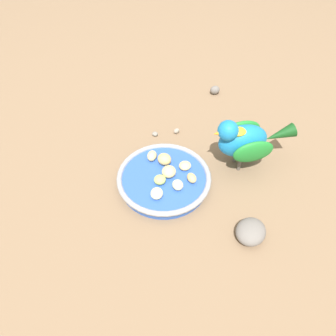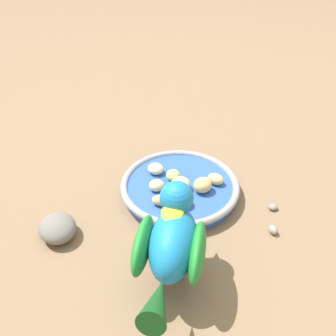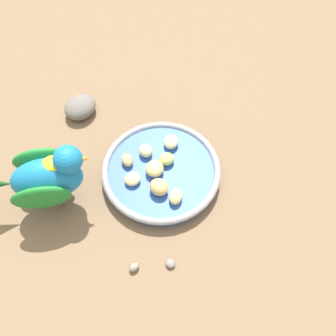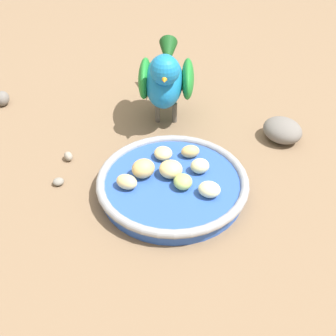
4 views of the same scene
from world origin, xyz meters
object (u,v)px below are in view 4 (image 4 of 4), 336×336
Objects in this scene: apple_piece_6 at (200,165)px; pebble_2 at (58,182)px; apple_piece_1 at (183,182)px; pebble_1 at (2,98)px; pebble_0 at (68,156)px; apple_piece_3 at (209,189)px; apple_piece_0 at (171,169)px; parrot at (166,77)px; apple_piece_4 at (143,168)px; rock_large at (282,130)px; apple_piece_7 at (163,153)px; apple_piece_2 at (190,151)px; apple_piece_5 at (127,182)px; feeding_bowl at (173,185)px.

apple_piece_6 is 0.22m from pebble_2.
apple_piece_1 is 0.93× the size of pebble_1.
pebble_0 is 0.23m from pebble_1.
apple_piece_1 is at bearing 144.13° from apple_piece_3.
pebble_0 is (-0.20, 0.10, -0.03)m from apple_piece_6.
apple_piece_0 is at bearing -14.08° from pebble_2.
apple_piece_0 is at bearing 4.10° from parrot.
pebble_0 is at bearing 72.86° from pebble_2.
rock_large is (0.26, 0.08, -0.02)m from apple_piece_4.
apple_piece_3 is 0.24m from pebble_2.
rock_large is at bearing 6.18° from pebble_2.
parrot is at bearing 84.54° from apple_piece_1.
parrot is at bearing 76.28° from apple_piece_7.
apple_piece_2 is at bearing -40.68° from pebble_1.
apple_piece_5 is at bearing -138.49° from apple_piece_7.
pebble_0 is (-0.15, 0.10, -0.03)m from apple_piece_0.
apple_piece_0 is 0.04m from apple_piece_4.
apple_piece_4 is 1.94× the size of pebble_0.
parrot reaches higher than apple_piece_6.
pebble_1 is at bearing 129.82° from apple_piece_1.
apple_piece_2 is at bearing -7.48° from apple_piece_7.
apple_piece_2 is at bearing -0.52° from pebble_2.
apple_piece_6 is (0.05, 0.01, 0.02)m from feeding_bowl.
apple_piece_2 reaches higher than apple_piece_7.
apple_piece_2 is 0.16m from parrot.
apple_piece_4 reaches higher than apple_piece_3.
pebble_2 is (-0.20, -0.15, -0.08)m from parrot.
apple_piece_3 is 0.47m from pebble_1.
apple_piece_0 reaches higher than apple_piece_2.
rock_large reaches higher than feeding_bowl.
apple_piece_0 reaches higher than pebble_2.
apple_piece_0 is 0.20m from parrot.
apple_piece_4 reaches higher than feeding_bowl.
apple_piece_5 is at bearing -28.61° from pebble_2.
apple_piece_5 is at bearing -54.24° from pebble_0.
apple_piece_5 is 1.76× the size of pebble_0.
apple_piece_5 is 0.30m from rock_large.
feeding_bowl is 0.05m from apple_piece_4.
apple_piece_0 reaches higher than feeding_bowl.
apple_piece_4 is at bearing -52.61° from pebble_1.
apple_piece_5 is 0.23m from parrot.
apple_piece_1 is at bearing -150.96° from rock_large.
apple_piece_1 is 0.08m from apple_piece_5.
pebble_2 is (-0.21, 0.00, -0.03)m from apple_piece_2.
pebble_1 is at bearing 119.70° from pebble_0.
apple_piece_6 is (0.11, 0.01, 0.00)m from apple_piece_5.
apple_piece_1 is at bearing -21.65° from pebble_2.
feeding_bowl reaches higher than pebble_2.
apple_piece_2 is 0.40m from pebble_1.
apple_piece_4 is (-0.08, -0.03, 0.00)m from apple_piece_2.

